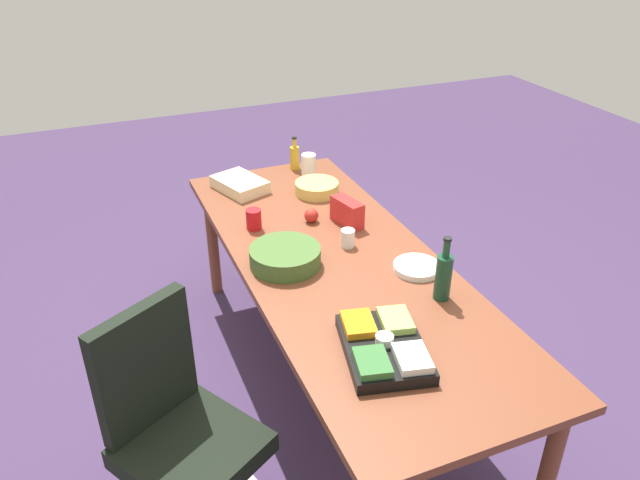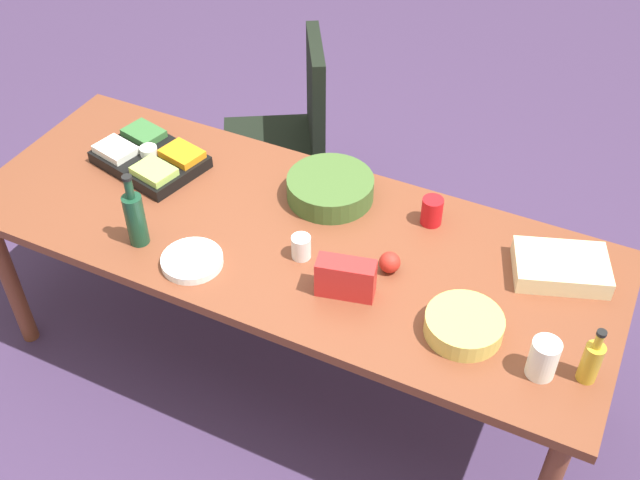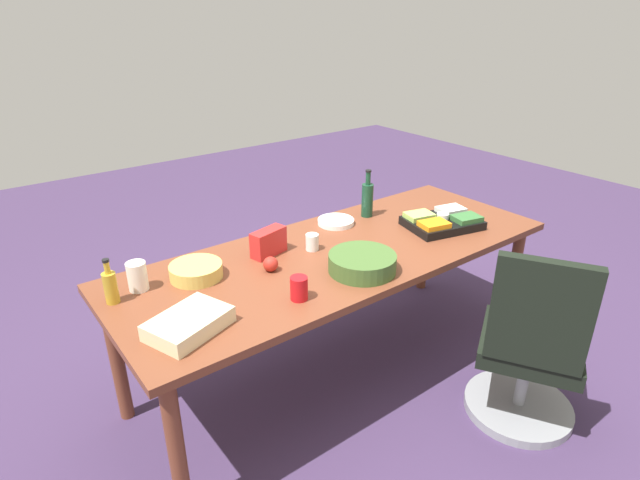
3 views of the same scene
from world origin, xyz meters
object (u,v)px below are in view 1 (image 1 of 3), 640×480
conference_table (339,274)px  paper_cup (348,238)px  red_solo_cup (254,219)px  wine_bottle (443,275)px  apple_red (311,215)px  office_chair (183,451)px  salad_bowl (285,257)px  chip_bag_red (347,212)px  paper_plate_stack (417,267)px  mayo_jar (309,165)px  chip_bowl (317,188)px  dressing_bottle (295,157)px  sheet_cake (240,184)px  veggie_tray (384,346)px

conference_table → paper_cup: paper_cup is taller
red_solo_cup → wine_bottle: wine_bottle is taller
red_solo_cup → apple_red: size_ratio=1.45×
office_chair → apple_red: office_chair is taller
salad_bowl → chip_bag_red: bearing=121.0°
conference_table → paper_cup: (-0.11, 0.10, 0.12)m
paper_plate_stack → apple_red: size_ratio=2.89×
mayo_jar → paper_cup: mayo_jar is taller
office_chair → apple_red: 1.37m
mayo_jar → chip_bowl: bearing=-11.5°
chip_bag_red → dressing_bottle: bearing=179.5°
salad_bowl → wine_bottle: bearing=46.1°
red_solo_cup → dressing_bottle: dressing_bottle is taller
sheet_cake → dressing_bottle: bearing=113.1°
office_chair → dressing_bottle: office_chair is taller
mayo_jar → office_chair: bearing=-37.1°
wine_bottle → sheet_cake: 1.51m
mayo_jar → sheet_cake: mayo_jar is taller
salad_bowl → chip_bag_red: (-0.27, 0.44, 0.02)m
red_solo_cup → apple_red: 0.31m
dressing_bottle → apple_red: size_ratio=2.82×
office_chair → paper_plate_stack: bearing=103.1°
paper_plate_stack → chip_bag_red: (-0.55, -0.11, 0.06)m
chip_bowl → wine_bottle: bearing=4.6°
wine_bottle → chip_bag_red: (-0.78, -0.09, -0.05)m
office_chair → conference_table: bearing=118.9°
paper_cup → dressing_bottle: bearing=174.3°
veggie_tray → red_solo_cup: (-1.16, -0.16, 0.02)m
office_chair → chip_bag_red: size_ratio=5.03×
salad_bowl → apple_red: bearing=142.5°
veggie_tray → apple_red: 1.12m
salad_bowl → paper_cup: 0.35m
paper_plate_stack → wine_bottle: 0.26m
paper_cup → dressing_bottle: (-1.03, 0.10, 0.04)m
chip_bag_red → chip_bowl: bearing=-179.6°
red_solo_cup → chip_bag_red: bearing=73.8°
sheet_cake → office_chair: bearing=-25.0°
dressing_bottle → chip_bowl: bearing=-1.6°
chip_bowl → veggie_tray: (1.44, -0.31, 0.00)m
paper_plate_stack → sheet_cake: sheet_cake is taller
chip_bowl → paper_plate_stack: 0.97m
veggie_tray → paper_plate_stack: 0.64m
chip_bag_red → veggie_tray: bearing=-17.1°
paper_cup → conference_table: bearing=-40.5°
conference_table → veggie_tray: bearing=-9.9°
chip_bowl → veggie_tray: bearing=-12.2°
office_chair → paper_plate_stack: (-0.28, 1.20, 0.42)m
office_chair → apple_red: bearing=134.9°
conference_table → paper_plate_stack: 0.38m
mayo_jar → red_solo_cup: bearing=-44.0°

